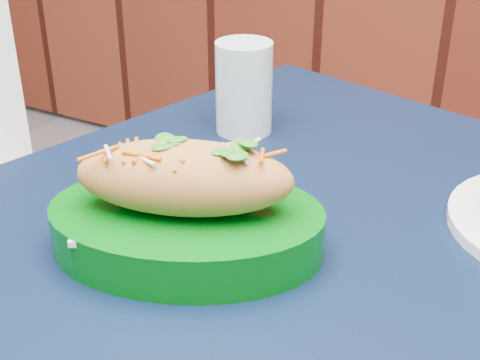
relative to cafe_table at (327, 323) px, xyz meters
The scene contains 3 objects.
cafe_table is the anchor object (origin of this frame).
banh_mi_basket 0.19m from the cafe_table, 152.90° to the right, with size 0.31×0.26×0.12m.
water_glass 0.33m from the cafe_table, 135.23° to the left, with size 0.07×0.07×0.12m, color silver.
Camera 1 is at (0.39, 1.03, 1.11)m, focal length 50.00 mm.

